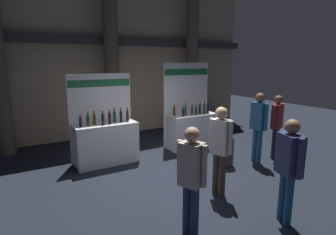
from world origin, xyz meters
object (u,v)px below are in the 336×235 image
exhibitor_booth_0 (106,140)px  visitor_2 (220,144)px  exhibitor_booth_1 (191,127)px  visitor_3 (191,173)px  trash_bin (226,152)px  visitor_1 (289,162)px  visitor_0 (259,121)px  visitor_4 (277,121)px

exhibitor_booth_0 → visitor_2: size_ratio=1.30×
exhibitor_booth_1 → visitor_2: exhibitor_booth_1 is taller
exhibitor_booth_0 → visitor_3: (0.15, -3.52, 0.38)m
trash_bin → visitor_1: size_ratio=0.41×
trash_bin → visitor_0: (0.83, -0.24, 0.73)m
visitor_2 → visitor_4: visitor_2 is taller
visitor_0 → visitor_4: visitor_0 is taller
exhibitor_booth_0 → visitor_4: bearing=-25.3°
visitor_4 → exhibitor_booth_0: bearing=-46.9°
visitor_2 → visitor_4: (2.69, 0.84, -0.02)m
trash_bin → visitor_1: bearing=-110.2°
exhibitor_booth_0 → visitor_1: size_ratio=1.32×
visitor_0 → visitor_2: size_ratio=1.03×
exhibitor_booth_0 → visitor_0: (3.35, -1.91, 0.47)m
exhibitor_booth_1 → visitor_2: size_ratio=1.45×
trash_bin → visitor_1: (-0.86, -2.35, 0.68)m
exhibitor_booth_0 → trash_bin: size_ratio=3.23×
visitor_2 → visitor_4: bearing=-90.8°
visitor_1 → visitor_3: bearing=92.0°
exhibitor_booth_0 → visitor_3: size_ratio=1.35×
visitor_3 → visitor_0: bearing=-85.6°
visitor_4 → visitor_0: bearing=-22.0°
visitor_1 → visitor_2: 1.29m
visitor_3 → visitor_4: (3.89, 1.60, 0.02)m
visitor_3 → trash_bin: bearing=-74.2°
visitor_3 → visitor_4: visitor_4 is taller
exhibitor_booth_1 → visitor_0: size_ratio=1.40×
exhibitor_booth_0 → trash_bin: exhibitor_booth_0 is taller
trash_bin → visitor_2: (-1.16, -1.09, 0.68)m
visitor_1 → visitor_3: size_ratio=1.02×
exhibitor_booth_1 → visitor_1: bearing=-103.9°
visitor_1 → visitor_4: (2.39, 2.10, -0.03)m
exhibitor_booth_0 → visitor_2: (1.36, -2.76, 0.42)m
exhibitor_booth_1 → visitor_4: 2.41m
visitor_2 → visitor_4: size_ratio=1.03×
exhibitor_booth_0 → visitor_1: exhibitor_booth_0 is taller
exhibitor_booth_0 → trash_bin: (2.52, -1.67, -0.26)m
exhibitor_booth_1 → visitor_3: (-2.49, -3.52, 0.36)m
exhibitor_booth_0 → visitor_3: 3.54m
visitor_2 → exhibitor_booth_1: bearing=-43.2°
exhibitor_booth_1 → visitor_3: bearing=-125.3°
exhibitor_booth_0 → visitor_4: 4.50m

